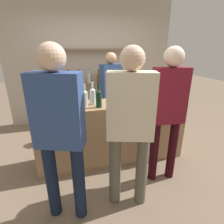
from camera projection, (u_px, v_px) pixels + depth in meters
name	position (u px, v px, depth m)	size (l,w,h in m)	color
ground_plane	(112.00, 157.00, 2.94)	(16.00, 16.00, 0.00)	#7A6651
bar_counter	(112.00, 132.00, 2.78)	(2.26, 0.55, 0.96)	#997551
back_wall	(92.00, 63.00, 4.17)	(3.86, 0.12, 2.80)	#B2A899
back_shelf	(93.00, 75.00, 4.09)	(2.17, 0.18, 1.74)	#897056
counter_bottle_0	(135.00, 95.00, 2.57)	(0.09, 0.09, 0.33)	black
counter_bottle_1	(99.00, 98.00, 2.39)	(0.08, 0.08, 0.35)	black
counter_bottle_2	(162.00, 92.00, 2.72)	(0.08, 0.08, 0.35)	brown
counter_bottle_3	(85.00, 97.00, 2.44)	(0.08, 0.08, 0.33)	silver
counter_bottle_4	(169.00, 93.00, 2.64)	(0.09, 0.09, 0.35)	brown
counter_bottle_5	(93.00, 95.00, 2.52)	(0.08, 0.08, 0.35)	silver
wine_glass	(74.00, 96.00, 2.56)	(0.07, 0.07, 0.15)	silver
ice_bucket	(62.00, 101.00, 2.36)	(0.24, 0.24, 0.21)	#B2B2B7
cork_jar	(41.00, 105.00, 2.30)	(0.11, 0.11, 0.14)	silver
server_behind_counter	(111.00, 88.00, 3.50)	(0.45, 0.30, 1.66)	#121C33
customer_left	(59.00, 127.00, 1.59)	(0.49, 0.33, 1.78)	#121C33
customer_right	(168.00, 107.00, 2.14)	(0.42, 0.23, 1.76)	black
customer_center	(130.00, 121.00, 1.77)	(0.51, 0.33, 1.76)	#575347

